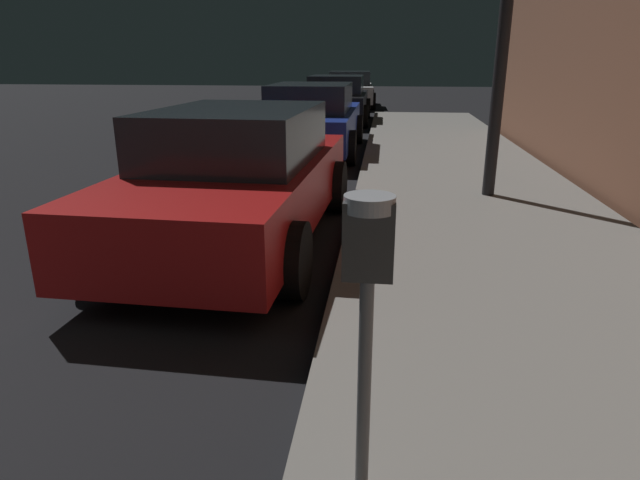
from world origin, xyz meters
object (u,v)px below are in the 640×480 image
Objects in this scene: parking_meter at (367,276)px; car_red at (238,177)px; car_black at (337,99)px; car_blue at (312,119)px; car_white at (350,89)px.

car_red is at bearing 112.18° from parking_meter.
car_blue is at bearing -90.00° from car_black.
car_white is at bearing 89.99° from car_black.
car_red is (-1.50, 3.67, -0.42)m from parking_meter.
car_white is (0.00, 11.85, -0.01)m from car_blue.
car_red is 1.04× the size of car_black.
car_black is (-1.50, 15.48, -0.42)m from parking_meter.
car_blue is 1.06× the size of car_black.
car_blue is 5.84m from car_black.
car_blue is at bearing -90.01° from car_white.
car_red and car_blue have the same top height.
car_red is 17.82m from car_white.
car_blue is at bearing 90.00° from car_red.
car_blue is (-0.00, 5.97, 0.00)m from car_red.
car_red is 0.98× the size of car_blue.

